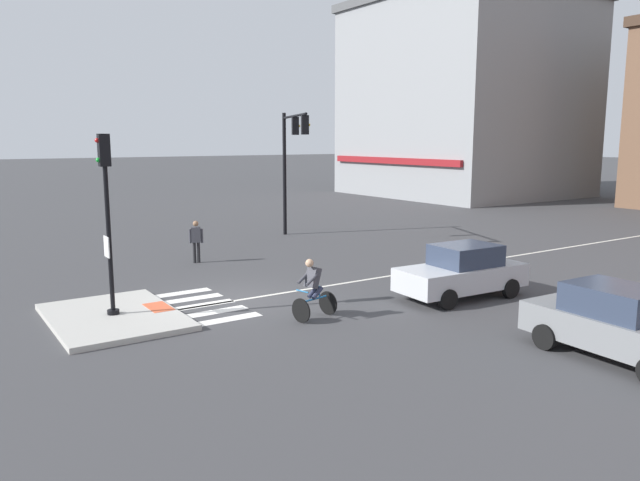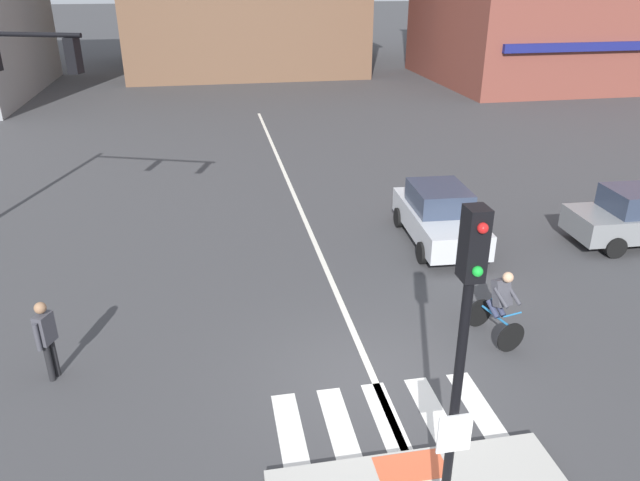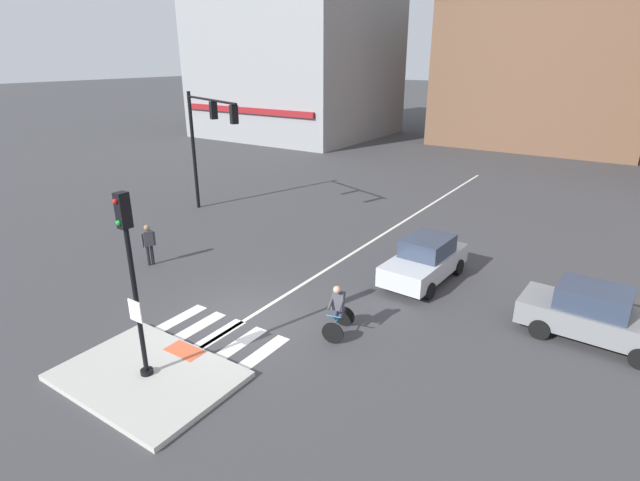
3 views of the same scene
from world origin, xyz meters
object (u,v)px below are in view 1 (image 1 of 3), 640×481
at_px(traffic_light_mast, 291,150).
at_px(pedestrian_at_curb_left, 196,238).
at_px(cyclist, 313,288).
at_px(signal_pole, 107,208).
at_px(car_grey_cross_right, 618,324).
at_px(car_silver_eastbound_mid, 462,272).

xyz_separation_m(traffic_light_mast, pedestrian_at_curb_left, (2.71, -6.00, -3.31)).
xyz_separation_m(traffic_light_mast, cyclist, (11.67, -6.35, -3.42)).
bearing_deg(pedestrian_at_curb_left, traffic_light_mast, 114.35).
relative_size(signal_pole, car_grey_cross_right, 1.15).
bearing_deg(car_grey_cross_right, car_silver_eastbound_mid, 168.66).
height_order(signal_pole, car_grey_cross_right, signal_pole).
bearing_deg(signal_pole, car_grey_cross_right, 42.43).
bearing_deg(signal_pole, cyclist, 56.65).
height_order(traffic_light_mast, car_silver_eastbound_mid, traffic_light_mast).
relative_size(car_grey_cross_right, cyclist, 2.48).
height_order(car_silver_eastbound_mid, car_grey_cross_right, same).
bearing_deg(cyclist, car_silver_eastbound_mid, 83.14).
bearing_deg(traffic_light_mast, car_silver_eastbound_mid, -5.97).
height_order(signal_pole, traffic_light_mast, traffic_light_mast).
height_order(traffic_light_mast, pedestrian_at_curb_left, traffic_light_mast).
bearing_deg(car_silver_eastbound_mid, cyclist, -96.86).
xyz_separation_m(signal_pole, car_silver_eastbound_mid, (3.59, 9.59, -2.23)).
relative_size(signal_pole, pedestrian_at_curb_left, 2.88).
height_order(signal_pole, pedestrian_at_curb_left, signal_pole).
bearing_deg(cyclist, signal_pole, -123.35).
distance_m(signal_pole, car_silver_eastbound_mid, 10.48).
xyz_separation_m(cyclist, pedestrian_at_curb_left, (-8.96, 0.35, 0.11)).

